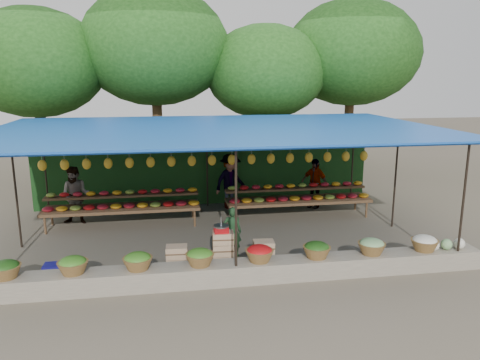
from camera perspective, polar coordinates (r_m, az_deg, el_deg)
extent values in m
plane|color=#615947|center=(12.19, -2.62, -6.84)|extent=(60.00, 60.00, 0.00)
cube|color=#71685A|center=(9.58, -0.62, -11.17)|extent=(10.60, 0.55, 0.40)
cylinder|color=black|center=(9.02, -0.49, -4.57)|extent=(0.05, 0.05, 2.80)
cylinder|color=black|center=(10.83, 25.52, -2.88)|extent=(0.05, 0.05, 2.80)
cylinder|color=black|center=(12.21, -25.66, -1.22)|extent=(0.05, 0.05, 2.80)
cylinder|color=black|center=(13.23, 18.43, 0.38)|extent=(0.05, 0.05, 2.80)
cylinder|color=black|center=(14.96, -22.68, 1.42)|extent=(0.05, 0.05, 2.80)
cylinder|color=black|center=(14.61, -4.05, 2.14)|extent=(0.05, 0.05, 2.80)
cylinder|color=black|center=(15.79, 13.58, 2.62)|extent=(0.05, 0.05, 2.80)
cube|color=#1851B4|center=(11.55, -2.76, 6.36)|extent=(10.80, 6.60, 0.04)
cube|color=#1851B4|center=(9.61, -1.34, 3.99)|extent=(10.80, 2.19, 0.26)
cube|color=#1851B4|center=(13.55, -3.76, 6.53)|extent=(10.80, 2.19, 0.26)
cylinder|color=#9D9CA2|center=(13.04, -3.45, 3.62)|extent=(9.60, 0.01, 0.01)
ellipsoid|color=yellow|center=(13.39, -22.96, 1.66)|extent=(0.23, 0.17, 0.30)
ellipsoid|color=yellow|center=(13.27, -20.60, 1.76)|extent=(0.23, 0.17, 0.30)
ellipsoid|color=yellow|center=(13.17, -18.20, 1.86)|extent=(0.23, 0.17, 0.30)
ellipsoid|color=yellow|center=(13.10, -15.77, 1.96)|extent=(0.23, 0.17, 0.30)
ellipsoid|color=yellow|center=(13.05, -13.32, 2.06)|extent=(0.23, 0.17, 0.30)
ellipsoid|color=yellow|center=(13.02, -10.85, 2.16)|extent=(0.23, 0.17, 0.30)
ellipsoid|color=yellow|center=(13.02, -8.37, 2.25)|extent=(0.23, 0.17, 0.30)
ellipsoid|color=yellow|center=(13.04, -5.90, 2.33)|extent=(0.23, 0.17, 0.30)
ellipsoid|color=yellow|center=(13.08, -3.44, 2.41)|extent=(0.23, 0.17, 0.30)
ellipsoid|color=yellow|center=(13.15, -1.00, 2.49)|extent=(0.23, 0.17, 0.30)
ellipsoid|color=yellow|center=(13.25, 1.41, 2.56)|extent=(0.23, 0.17, 0.30)
ellipsoid|color=yellow|center=(13.36, 3.78, 2.63)|extent=(0.23, 0.17, 0.30)
ellipsoid|color=yellow|center=(13.50, 6.11, 2.69)|extent=(0.23, 0.17, 0.30)
ellipsoid|color=yellow|center=(13.66, 8.39, 2.74)|extent=(0.23, 0.17, 0.30)
ellipsoid|color=yellow|center=(13.84, 10.61, 2.79)|extent=(0.23, 0.17, 0.30)
ellipsoid|color=yellow|center=(14.04, 12.77, 2.83)|extent=(0.23, 0.17, 0.30)
ellipsoid|color=yellow|center=(14.26, 14.87, 2.87)|extent=(0.23, 0.17, 0.30)
ellipsoid|color=#204C14|center=(9.78, -26.76, -9.43)|extent=(0.52, 0.52, 0.23)
ellipsoid|color=#3D7A20|center=(9.48, -19.73, -9.46)|extent=(0.52, 0.52, 0.23)
ellipsoid|color=#3D7A20|center=(9.34, -12.38, -9.34)|extent=(0.52, 0.52, 0.23)
ellipsoid|color=#3D7A20|center=(9.34, -4.92, -9.06)|extent=(0.52, 0.52, 0.23)
ellipsoid|color=#AE0E10|center=(9.50, 2.39, -8.64)|extent=(0.52, 0.52, 0.23)
ellipsoid|color=#204C14|center=(9.80, 9.34, -8.12)|extent=(0.52, 0.52, 0.23)
ellipsoid|color=#7EB16E|center=(10.24, 15.77, -7.52)|extent=(0.52, 0.52, 0.23)
ellipsoid|color=silver|center=(10.79, 21.59, -6.90)|extent=(0.52, 0.52, 0.23)
cube|color=#1C4418|center=(14.89, -4.13, 1.75)|extent=(10.60, 0.06, 2.50)
cylinder|color=#3E2916|center=(17.82, -22.98, 4.98)|extent=(0.36, 0.36, 3.97)
ellipsoid|color=#163D10|center=(17.70, -23.69, 12.95)|extent=(4.77, 4.77, 3.69)
cylinder|color=#3E2916|center=(17.70, -10.00, 6.59)|extent=(0.36, 0.36, 4.48)
ellipsoid|color=#163D10|center=(17.63, -10.36, 15.67)|extent=(5.39, 5.39, 4.17)
cylinder|color=#3E2916|center=(17.86, 3.04, 5.58)|extent=(0.36, 0.36, 3.71)
ellipsoid|color=#163D10|center=(17.72, 3.13, 13.04)|extent=(4.47, 4.47, 3.45)
cylinder|color=#3E2916|center=(19.26, 13.08, 6.75)|extent=(0.36, 0.36, 4.35)
ellipsoid|color=#163D10|center=(19.18, 13.50, 14.85)|extent=(5.24, 5.24, 4.05)
cube|color=#4A291D|center=(13.25, -14.15, -3.34)|extent=(4.20, 0.95, 0.08)
cube|color=#4A291D|center=(13.47, -14.12, -1.84)|extent=(4.20, 0.35, 0.06)
cylinder|color=#4A291D|center=(13.26, -22.68, -5.08)|extent=(0.06, 0.06, 0.50)
cylinder|color=#4A291D|center=(12.91, -5.55, -4.58)|extent=(0.06, 0.06, 0.50)
cylinder|color=#4A291D|center=(14.00, -21.96, -4.09)|extent=(0.06, 0.06, 0.50)
cylinder|color=#4A291D|center=(13.67, -5.79, -3.59)|extent=(0.06, 0.06, 0.50)
ellipsoid|color=#A51723|center=(13.38, -22.36, -3.32)|extent=(0.31, 0.26, 0.13)
ellipsoid|color=olive|center=(13.74, -22.06, -1.73)|extent=(0.26, 0.22, 0.12)
ellipsoid|color=orange|center=(13.31, -20.89, -3.29)|extent=(0.31, 0.26, 0.13)
ellipsoid|color=#AE0E10|center=(13.66, -20.63, -1.68)|extent=(0.26, 0.22, 0.12)
ellipsoid|color=olive|center=(13.24, -19.41, -3.25)|extent=(0.31, 0.26, 0.13)
ellipsoid|color=#A51723|center=(13.60, -19.18, -1.64)|extent=(0.26, 0.22, 0.12)
ellipsoid|color=#AE0E10|center=(13.18, -17.91, -3.21)|extent=(0.31, 0.26, 0.13)
ellipsoid|color=orange|center=(13.54, -17.72, -1.59)|extent=(0.26, 0.22, 0.12)
ellipsoid|color=#A51723|center=(13.13, -16.40, -3.16)|extent=(0.31, 0.26, 0.13)
ellipsoid|color=#A51723|center=(13.50, -16.25, -1.54)|extent=(0.26, 0.22, 0.12)
ellipsoid|color=orange|center=(13.09, -14.88, -3.12)|extent=(0.31, 0.26, 0.13)
ellipsoid|color=orange|center=(13.46, -14.77, -1.49)|extent=(0.26, 0.22, 0.12)
ellipsoid|color=#A51723|center=(13.06, -13.35, -3.07)|extent=(0.31, 0.26, 0.13)
ellipsoid|color=olive|center=(13.43, -13.29, -1.44)|extent=(0.26, 0.22, 0.12)
ellipsoid|color=orange|center=(13.04, -11.81, -3.02)|extent=(0.31, 0.26, 0.13)
ellipsoid|color=#AE0E10|center=(13.41, -11.80, -1.39)|extent=(0.26, 0.22, 0.12)
ellipsoid|color=olive|center=(13.03, -10.27, -2.96)|extent=(0.31, 0.26, 0.13)
ellipsoid|color=#A51723|center=(13.40, -10.30, -1.33)|extent=(0.26, 0.22, 0.12)
ellipsoid|color=#AE0E10|center=(13.03, -8.73, -2.91)|extent=(0.31, 0.26, 0.13)
ellipsoid|color=orange|center=(13.39, -8.80, -1.28)|extent=(0.26, 0.22, 0.12)
ellipsoid|color=#A51723|center=(13.03, -7.19, -2.85)|extent=(0.31, 0.26, 0.13)
ellipsoid|color=#A51723|center=(13.40, -7.31, -1.23)|extent=(0.26, 0.22, 0.12)
ellipsoid|color=orange|center=(13.05, -5.66, -2.79)|extent=(0.31, 0.26, 0.13)
ellipsoid|color=orange|center=(13.42, -5.82, -1.17)|extent=(0.26, 0.22, 0.12)
cube|color=#4A291D|center=(13.75, 7.11, -2.46)|extent=(4.20, 0.95, 0.08)
cube|color=#4A291D|center=(13.95, 6.79, -1.03)|extent=(4.20, 0.35, 0.06)
cylinder|color=#4A291D|center=(13.02, -0.70, -4.36)|extent=(0.06, 0.06, 0.50)
cylinder|color=#4A291D|center=(14.13, 15.16, -3.45)|extent=(0.06, 0.06, 0.50)
cylinder|color=#4A291D|center=(13.78, -1.21, -3.40)|extent=(0.06, 0.06, 0.50)
cylinder|color=#4A291D|center=(14.83, 13.89, -2.61)|extent=(0.06, 0.06, 0.50)
ellipsoid|color=#A51723|center=(13.17, -0.66, -2.58)|extent=(0.31, 0.26, 0.13)
ellipsoid|color=olive|center=(13.53, -0.95, -0.98)|extent=(0.26, 0.22, 0.12)
ellipsoid|color=orange|center=(13.23, 0.84, -2.52)|extent=(0.31, 0.26, 0.13)
ellipsoid|color=#AE0E10|center=(13.59, 0.51, -0.93)|extent=(0.26, 0.22, 0.12)
ellipsoid|color=olive|center=(13.29, 2.33, -2.45)|extent=(0.31, 0.26, 0.13)
ellipsoid|color=#A51723|center=(13.65, 1.95, -0.87)|extent=(0.26, 0.22, 0.12)
ellipsoid|color=#AE0E10|center=(13.37, 3.80, -2.38)|extent=(0.31, 0.26, 0.13)
ellipsoid|color=orange|center=(13.72, 3.39, -0.81)|extent=(0.26, 0.22, 0.12)
ellipsoid|color=#A51723|center=(13.45, 5.25, -2.31)|extent=(0.31, 0.26, 0.13)
ellipsoid|color=#A51723|center=(13.80, 4.80, -0.75)|extent=(0.26, 0.22, 0.12)
ellipsoid|color=orange|center=(13.54, 6.69, -2.24)|extent=(0.31, 0.26, 0.13)
ellipsoid|color=orange|center=(13.89, 6.20, -0.70)|extent=(0.26, 0.22, 0.12)
ellipsoid|color=#A51723|center=(13.64, 8.10, -2.17)|extent=(0.31, 0.26, 0.13)
ellipsoid|color=olive|center=(13.99, 7.59, -0.64)|extent=(0.26, 0.22, 0.12)
ellipsoid|color=orange|center=(13.75, 9.49, -2.10)|extent=(0.31, 0.26, 0.13)
ellipsoid|color=#AE0E10|center=(14.09, 8.95, -0.58)|extent=(0.26, 0.22, 0.12)
ellipsoid|color=olive|center=(13.86, 10.86, -2.03)|extent=(0.31, 0.26, 0.13)
ellipsoid|color=#A51723|center=(14.21, 10.29, -0.53)|extent=(0.26, 0.22, 0.12)
ellipsoid|color=#AE0E10|center=(13.99, 12.21, -1.96)|extent=(0.31, 0.26, 0.13)
ellipsoid|color=orange|center=(14.33, 11.61, -0.47)|extent=(0.26, 0.22, 0.12)
ellipsoid|color=#A51723|center=(14.12, 13.53, -1.89)|extent=(0.31, 0.26, 0.13)
ellipsoid|color=#A51723|center=(14.46, 12.90, -0.42)|extent=(0.26, 0.22, 0.12)
ellipsoid|color=orange|center=(14.26, 14.83, -1.82)|extent=(0.31, 0.26, 0.13)
ellipsoid|color=orange|center=(14.59, 14.17, -0.36)|extent=(0.26, 0.22, 0.12)
cube|color=tan|center=(10.28, -7.68, -10.01)|extent=(0.47, 0.37, 0.25)
cube|color=tan|center=(10.18, -7.72, -8.66)|extent=(0.47, 0.37, 0.25)
cube|color=tan|center=(10.35, -2.06, -9.74)|extent=(0.47, 0.37, 0.25)
cube|color=tan|center=(10.25, -2.07, -8.40)|extent=(0.47, 0.37, 0.25)
cube|color=tan|center=(10.16, -2.08, -7.03)|extent=(0.47, 0.37, 0.25)
cube|color=tan|center=(10.49, 2.89, -9.43)|extent=(0.47, 0.37, 0.25)
cube|color=tan|center=(10.40, 2.90, -8.10)|extent=(0.47, 0.37, 0.25)
cube|color=#B60E13|center=(10.10, -2.32, -6.05)|extent=(0.31, 0.27, 0.12)
cylinder|color=#9D9CA2|center=(10.07, -2.32, -5.63)|extent=(0.33, 0.33, 0.03)
cylinder|color=#9D9CA2|center=(10.04, -2.32, -5.11)|extent=(0.03, 0.03, 0.23)
imported|color=#19381D|center=(10.74, -0.94, -6.29)|extent=(0.48, 0.37, 1.16)
imported|color=slate|center=(13.74, -19.39, -1.78)|extent=(0.89, 0.75, 1.62)
imported|color=slate|center=(14.43, -1.18, -0.16)|extent=(1.28, 1.11, 1.72)
imported|color=slate|center=(14.73, 9.07, -0.39)|extent=(0.89, 0.93, 1.55)
cube|color=navy|center=(10.54, -21.59, -10.20)|extent=(0.46, 0.33, 0.27)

